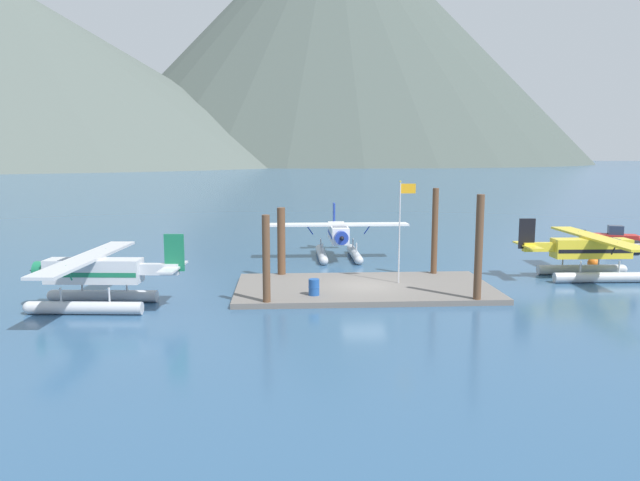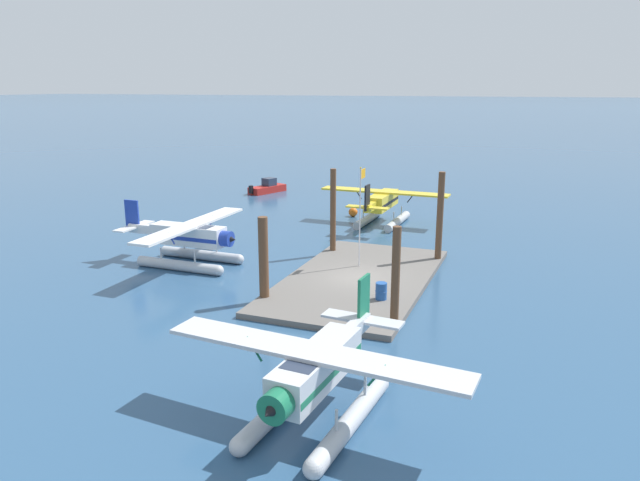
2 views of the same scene
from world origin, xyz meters
name	(u,v)px [view 1 (image 1 of 2)]	position (x,y,z in m)	size (l,w,h in m)	color
ground_plane	(364,291)	(0.00, 0.00, 0.00)	(1200.00, 1200.00, 0.00)	#2D5175
dock_platform	(364,288)	(0.00, 0.00, 0.15)	(14.69, 7.69, 0.30)	#66605B
piling_near_left	(266,262)	(-5.50, -3.49, 2.40)	(0.40, 0.40, 4.79)	brown
piling_near_right	(479,250)	(5.47, -3.56, 2.89)	(0.41, 0.41, 5.79)	brown
piling_far_left	(281,244)	(-4.78, 3.57, 2.26)	(0.50, 0.50, 4.52)	brown
piling_far_right	(435,233)	(4.88, 3.29, 2.86)	(0.38, 0.38, 5.72)	brown
flagpole	(402,220)	(2.24, 0.61, 4.04)	(0.95, 0.10, 6.00)	silver
fuel_drum	(314,287)	(-3.01, -2.18, 0.74)	(0.62, 0.62, 0.88)	#1E4C99
mooring_buoy	(593,263)	(16.62, 5.68, 0.39)	(0.77, 0.77, 0.77)	orange
mountain_ridge_west_peak	(6,74)	(-193.19, 394.44, 61.42)	(420.81, 420.81, 122.84)	#4C5651
mountain_ridge_centre_peak	(333,33)	(37.09, 487.72, 108.50)	(417.77, 417.77, 217.00)	#424C47
seaplane_white_bow_centre	(338,238)	(-0.55, 10.81, 1.58)	(10.40, 7.98, 3.84)	#B7BABF
seaplane_yellow_stbd_fwd	(591,254)	(14.76, 2.57, 1.58)	(7.98, 10.43, 3.84)	#B7BABF
seaplane_silver_port_aft	(94,278)	(-14.31, -3.05, 1.58)	(7.97, 10.48, 3.84)	#B7BABF
boat_red_open_east	(613,237)	(24.75, 17.68, 0.49)	(4.67, 2.87, 1.50)	#B2231E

